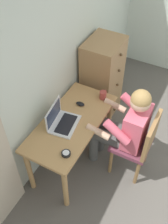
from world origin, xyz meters
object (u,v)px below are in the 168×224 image
(chair, at_px, (138,143))
(laptop, at_px, (61,121))
(desk, at_px, (72,128))
(dresser, at_px, (102,80))
(desk_clock, at_px, (66,154))
(coffee_mug, at_px, (103,95))
(person_seated, at_px, (124,126))
(computer_mouse, at_px, (80,104))

(chair, height_order, laptop, laptop)
(desk, height_order, dresser, dresser)
(desk_clock, xyz_separation_m, coffee_mug, (0.88, 0.03, 0.03))
(desk_clock, bearing_deg, person_seated, -28.51)
(chair, xyz_separation_m, person_seated, (-0.00, 0.18, 0.18))
(person_seated, distance_m, computer_mouse, 0.55)
(chair, distance_m, person_seated, 0.26)
(laptop, bearing_deg, computer_mouse, -6.16)
(desk, distance_m, desk_clock, 0.44)
(chair, bearing_deg, laptop, 112.64)
(chair, height_order, desk_clock, chair)
(desk_clock, bearing_deg, chair, -39.83)
(dresser, bearing_deg, laptop, -179.33)
(dresser, distance_m, coffee_mug, 0.55)
(coffee_mug, bearing_deg, computer_mouse, 141.86)
(desk, relative_size, coffee_mug, 9.80)
(desk, bearing_deg, desk_clock, -156.41)
(chair, bearing_deg, dresser, 47.62)
(chair, distance_m, desk_clock, 0.85)
(laptop, relative_size, coffee_mug, 3.11)
(person_seated, xyz_separation_m, desk_clock, (-0.63, 0.34, 0.05))
(dresser, distance_m, desk_clock, 1.38)
(desk, xyz_separation_m, laptop, (-0.08, 0.07, 0.17))
(desk, bearing_deg, chair, -70.90)
(dresser, xyz_separation_m, chair, (-0.71, -0.78, -0.07))
(dresser, relative_size, coffee_mug, 9.58)
(chair, relative_size, laptop, 2.40)
(chair, xyz_separation_m, coffee_mug, (0.25, 0.56, 0.26))
(desk_clock, bearing_deg, computer_mouse, 17.46)
(dresser, distance_m, person_seated, 0.94)
(desk, relative_size, dresser, 1.02)
(laptop, distance_m, computer_mouse, 0.35)
(computer_mouse, bearing_deg, desk_clock, -163.42)
(dresser, height_order, computer_mouse, dresser)
(person_seated, distance_m, coffee_mug, 0.45)
(computer_mouse, height_order, desk_clock, computer_mouse)
(person_seated, height_order, coffee_mug, person_seated)
(person_seated, bearing_deg, dresser, 39.92)
(desk, bearing_deg, coffee_mug, -15.96)
(coffee_mug, bearing_deg, person_seated, -123.46)
(desk_clock, bearing_deg, dresser, 10.74)
(dresser, xyz_separation_m, laptop, (-1.03, -0.01, 0.20))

